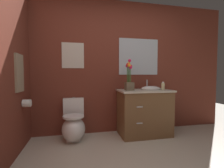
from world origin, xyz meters
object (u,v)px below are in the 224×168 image
hanging_towel (19,73)px  vanity_cabinet (144,112)px  flower_vase (129,80)px  wall_mirror (139,57)px  toilet_paper_roll (27,103)px  toilet (74,126)px  soap_bottle (163,86)px  wall_poster (73,55)px

hanging_towel → vanity_cabinet: bearing=8.0°
flower_vase → vanity_cabinet: bearing=6.6°
flower_vase → wall_mirror: bearing=47.5°
wall_mirror → hanging_towel: (-1.97, -0.57, -0.33)m
flower_vase → toilet_paper_roll: 1.65m
wall_mirror → toilet_paper_roll: wall_mirror is taller
toilet_paper_roll → toilet: bearing=16.6°
toilet_paper_roll → vanity_cabinet: bearing=5.1°
vanity_cabinet → hanging_towel: size_ratio=1.93×
toilet → wall_mirror: size_ratio=0.86×
toilet → vanity_cabinet: 1.27m
vanity_cabinet → toilet_paper_roll: (-1.92, -0.17, 0.26)m
hanging_towel → toilet_paper_roll: size_ratio=4.73×
flower_vase → soap_bottle: flower_vase is taller
flower_vase → wall_mirror: size_ratio=0.68×
toilet → toilet_paper_roll: size_ratio=6.27×
vanity_cabinet → hanging_towel: (-1.97, -0.28, 0.69)m
flower_vase → wall_poster: size_ratio=1.20×
vanity_cabinet → wall_mirror: 1.07m
vanity_cabinet → wall_mirror: size_ratio=1.26×
wall_mirror → wall_poster: bearing=180.0°
vanity_cabinet → wall_mirror: (-0.00, 0.29, 1.03)m
soap_bottle → hanging_towel: hanging_towel is taller
soap_bottle → wall_mirror: 0.74m
wall_poster → hanging_towel: (-0.71, -0.57, -0.33)m
wall_poster → toilet: bearing=-90.0°
flower_vase → soap_bottle: (0.65, 0.00, -0.12)m
flower_vase → hanging_towel: hanging_towel is taller
vanity_cabinet → toilet_paper_roll: size_ratio=9.13×
soap_bottle → wall_mirror: size_ratio=0.18×
soap_bottle → wall_mirror: bearing=136.6°
toilet_paper_roll → wall_poster: bearing=35.2°
toilet → flower_vase: size_ratio=1.26×
toilet → soap_bottle: 1.73m
vanity_cabinet → flower_vase: size_ratio=1.84×
wall_poster → hanging_towel: wall_poster is taller
vanity_cabinet → toilet_paper_roll: vanity_cabinet is taller
toilet → wall_poster: wall_poster is taller
toilet → wall_poster: bearing=90.0°
toilet → hanging_towel: bearing=-156.9°
soap_bottle → toilet_paper_roll: 2.28m
toilet → wall_mirror: wall_mirror is taller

